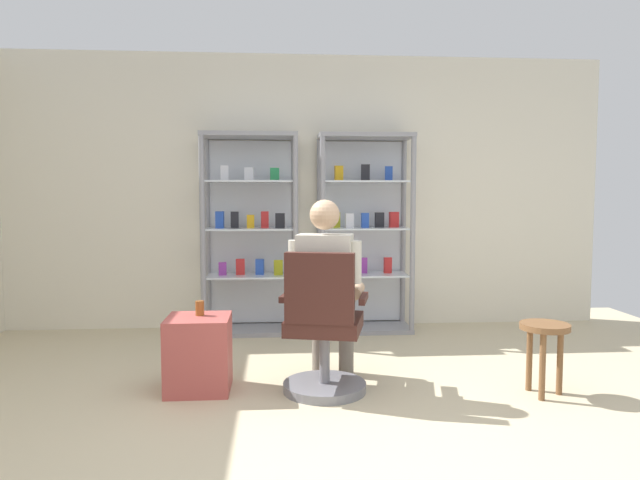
% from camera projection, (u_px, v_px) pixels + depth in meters
% --- Properties ---
extents(ground_plane, '(7.20, 7.20, 0.00)m').
position_uv_depth(ground_plane, '(338.00, 458.00, 2.88)').
color(ground_plane, '#C6B793').
extents(back_wall, '(6.00, 0.10, 2.70)m').
position_uv_depth(back_wall, '(306.00, 192.00, 5.75)').
color(back_wall, silver).
rests_on(back_wall, ground).
extents(display_cabinet_left, '(0.90, 0.45, 1.90)m').
position_uv_depth(display_cabinet_left, '(251.00, 232.00, 5.51)').
color(display_cabinet_left, gray).
rests_on(display_cabinet_left, ground).
extents(display_cabinet_right, '(0.90, 0.45, 1.90)m').
position_uv_depth(display_cabinet_right, '(364.00, 232.00, 5.59)').
color(display_cabinet_right, gray).
rests_on(display_cabinet_right, ground).
extents(office_chair, '(0.61, 0.58, 0.96)m').
position_uv_depth(office_chair, '(323.00, 336.00, 3.77)').
color(office_chair, slate).
rests_on(office_chair, ground).
extents(seated_shopkeeper, '(0.55, 0.62, 1.29)m').
position_uv_depth(seated_shopkeeper, '(327.00, 284.00, 3.90)').
color(seated_shopkeeper, slate).
rests_on(seated_shopkeeper, ground).
extents(storage_crate, '(0.42, 0.40, 0.50)m').
position_uv_depth(storage_crate, '(199.00, 354.00, 3.85)').
color(storage_crate, '#B24C47').
rests_on(storage_crate, ground).
extents(tea_glass, '(0.06, 0.06, 0.10)m').
position_uv_depth(tea_glass, '(200.00, 308.00, 3.87)').
color(tea_glass, brown).
rests_on(tea_glass, storage_crate).
extents(wooden_stool, '(0.32, 0.32, 0.48)m').
position_uv_depth(wooden_stool, '(545.00, 339.00, 3.75)').
color(wooden_stool, brown).
rests_on(wooden_stool, ground).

